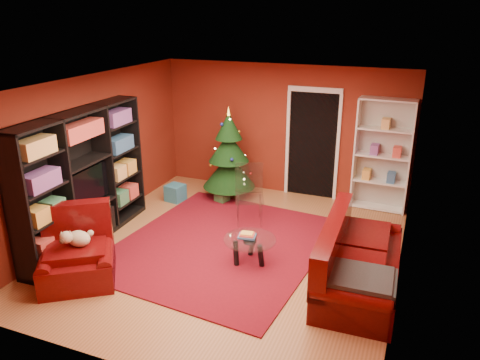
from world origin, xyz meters
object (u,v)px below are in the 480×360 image
at_px(christmas_tree, 229,154).
at_px(gift_box_green, 222,196).
at_px(armchair, 77,254).
at_px(media_unit, 84,179).
at_px(rug, 221,245).
at_px(sofa, 361,255).
at_px(white_bookshelf, 382,156).
at_px(acrylic_chair, 249,198).
at_px(gift_box_red, 217,183).
at_px(coffee_table, 250,251).
at_px(gift_box_teal, 175,193).
at_px(dog, 79,239).

relative_size(christmas_tree, gift_box_green, 8.06).
bearing_deg(christmas_tree, armchair, -101.61).
distance_m(media_unit, armchair, 1.38).
relative_size(rug, sofa, 1.63).
height_order(white_bookshelf, acrylic_chair, white_bookshelf).
height_order(gift_box_green, white_bookshelf, white_bookshelf).
xyz_separation_m(gift_box_red, white_bookshelf, (3.30, 0.14, 0.94)).
relative_size(rug, coffee_table, 4.55).
height_order(rug, white_bookshelf, white_bookshelf).
bearing_deg(white_bookshelf, gift_box_red, -175.42).
height_order(christmas_tree, gift_box_red, christmas_tree).
relative_size(media_unit, acrylic_chair, 2.93).
bearing_deg(christmas_tree, coffee_table, -60.38).
distance_m(sofa, coffee_table, 1.63).
bearing_deg(white_bookshelf, armchair, -128.77).
bearing_deg(gift_box_green, gift_box_teal, -162.05).
xyz_separation_m(media_unit, gift_box_teal, (0.47, 2.01, -0.91)).
xyz_separation_m(christmas_tree, sofa, (2.92, -2.32, -0.43)).
bearing_deg(christmas_tree, sofa, -38.49).
bearing_deg(christmas_tree, white_bookshelf, 10.07).
relative_size(gift_box_teal, white_bookshelf, 0.15).
xyz_separation_m(gift_box_green, armchair, (-0.72, -3.33, 0.30)).
height_order(white_bookshelf, sofa, white_bookshelf).
distance_m(white_bookshelf, acrylic_chair, 2.60).
distance_m(gift_box_green, sofa, 3.59).
height_order(media_unit, armchair, media_unit).
height_order(media_unit, gift_box_green, media_unit).
bearing_deg(acrylic_chair, dog, -144.43).
bearing_deg(gift_box_green, white_bookshelf, 15.58).
bearing_deg(rug, sofa, -9.26).
distance_m(media_unit, gift_box_teal, 2.26).
xyz_separation_m(dog, coffee_table, (2.04, 1.26, -0.41)).
relative_size(christmas_tree, sofa, 0.85).
bearing_deg(sofa, christmas_tree, 49.83).
xyz_separation_m(christmas_tree, dog, (-0.73, -3.56, -0.28)).
height_order(rug, sofa, sofa).
bearing_deg(acrylic_chair, armchair, -143.95).
height_order(rug, armchair, armchair).
bearing_deg(sofa, gift_box_red, 49.68).
bearing_deg(media_unit, white_bookshelf, 33.96).
distance_m(gift_box_red, white_bookshelf, 3.43).
xyz_separation_m(christmas_tree, coffee_table, (1.31, -2.30, -0.69)).
bearing_deg(gift_box_teal, coffee_table, -37.76).
relative_size(christmas_tree, coffee_table, 2.37).
distance_m(rug, dog, 2.22).
height_order(gift_box_green, coffee_table, coffee_table).
bearing_deg(rug, christmas_tree, 109.31).
bearing_deg(dog, white_bookshelf, 13.99).
distance_m(rug, christmas_tree, 2.26).
bearing_deg(dog, acrylic_chair, 23.87).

